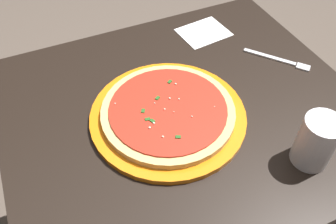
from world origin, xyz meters
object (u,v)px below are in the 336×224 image
pizza (168,111)px  fork (280,60)px  cup_tall_drink (316,142)px  napkin_folded_right (204,32)px  serving_plate (168,116)px

pizza → fork: pizza is taller
cup_tall_drink → fork: bearing=64.0°
fork → napkin_folded_right: bearing=122.5°
cup_tall_drink → napkin_folded_right: bearing=88.4°
cup_tall_drink → pizza: bearing=134.5°
serving_plate → napkin_folded_right: 0.37m
napkin_folded_right → fork: (0.13, -0.21, 0.00)m
serving_plate → pizza: size_ratio=1.18×
pizza → fork: (0.38, 0.07, -0.02)m
napkin_folded_right → fork: bearing=-57.5°
fork → serving_plate: bearing=-170.0°
serving_plate → fork: size_ratio=2.41×
pizza → cup_tall_drink: (0.23, -0.23, 0.04)m
pizza → napkin_folded_right: pizza is taller
pizza → napkin_folded_right: 0.37m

